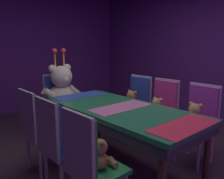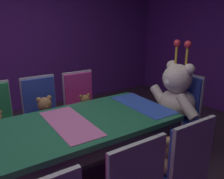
{
  "view_description": "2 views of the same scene",
  "coord_description": "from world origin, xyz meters",
  "px_view_note": "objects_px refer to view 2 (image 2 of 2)",
  "views": [
    {
      "loc": [
        -1.85,
        -1.94,
        1.48
      ],
      "look_at": [
        0.14,
        0.32,
        0.89
      ],
      "focal_mm": 37.76,
      "sensor_mm": 36.0,
      "label": 1
    },
    {
      "loc": [
        1.8,
        -0.73,
        1.65
      ],
      "look_at": [
        -0.19,
        0.58,
        0.91
      ],
      "focal_mm": 37.29,
      "sensor_mm": 36.0,
      "label": 2
    }
  ],
  "objects_px": {
    "teddy_left_2": "(86,106)",
    "teddy_right_2": "(167,157)",
    "throne_chair": "(184,105)",
    "king_teddy_bear": "(175,95)",
    "chair_left_2": "(81,101)",
    "chair_left_1": "(42,108)",
    "chair_right_2": "(182,166)",
    "banquet_table": "(70,132)",
    "teddy_left_1": "(46,112)"
  },
  "relations": [
    {
      "from": "teddy_left_2",
      "to": "teddy_right_2",
      "type": "bearing_deg",
      "value": -0.05
    },
    {
      "from": "throne_chair",
      "to": "king_teddy_bear",
      "type": "xyz_separation_m",
      "value": [
        0.0,
        -0.17,
        0.16
      ]
    },
    {
      "from": "chair_left_2",
      "to": "chair_left_1",
      "type": "bearing_deg",
      "value": -92.64
    },
    {
      "from": "chair_left_1",
      "to": "chair_right_2",
      "type": "height_order",
      "value": "same"
    },
    {
      "from": "chair_right_2",
      "to": "banquet_table",
      "type": "bearing_deg",
      "value": 31.0
    },
    {
      "from": "chair_left_1",
      "to": "teddy_left_2",
      "type": "height_order",
      "value": "chair_left_1"
    },
    {
      "from": "banquet_table",
      "to": "teddy_right_2",
      "type": "height_order",
      "value": "teddy_right_2"
    },
    {
      "from": "teddy_left_2",
      "to": "teddy_left_1",
      "type": "bearing_deg",
      "value": -92.17
    },
    {
      "from": "banquet_table",
      "to": "chair_left_1",
      "type": "relative_size",
      "value": 2.05
    },
    {
      "from": "chair_left_1",
      "to": "chair_right_2",
      "type": "xyz_separation_m",
      "value": [
        1.71,
        0.51,
        0.0
      ]
    },
    {
      "from": "teddy_left_1",
      "to": "chair_right_2",
      "type": "relative_size",
      "value": 0.35
    },
    {
      "from": "chair_left_2",
      "to": "teddy_right_2",
      "type": "distance_m",
      "value": 1.54
    },
    {
      "from": "teddy_left_1",
      "to": "teddy_right_2",
      "type": "bearing_deg",
      "value": 19.72
    },
    {
      "from": "teddy_left_2",
      "to": "king_teddy_bear",
      "type": "height_order",
      "value": "king_teddy_bear"
    },
    {
      "from": "chair_left_2",
      "to": "chair_right_2",
      "type": "bearing_deg",
      "value": -0.04
    },
    {
      "from": "chair_left_1",
      "to": "teddy_right_2",
      "type": "height_order",
      "value": "chair_left_1"
    },
    {
      "from": "banquet_table",
      "to": "teddy_left_1",
      "type": "bearing_deg",
      "value": 179.83
    },
    {
      "from": "banquet_table",
      "to": "king_teddy_bear",
      "type": "distance_m",
      "value": 1.38
    },
    {
      "from": "teddy_left_1",
      "to": "throne_chair",
      "type": "relative_size",
      "value": 0.35
    },
    {
      "from": "chair_right_2",
      "to": "throne_chair",
      "type": "xyz_separation_m",
      "value": [
        -0.85,
        1.03,
        0.0
      ]
    },
    {
      "from": "teddy_right_2",
      "to": "king_teddy_bear",
      "type": "relative_size",
      "value": 0.35
    },
    {
      "from": "banquet_table",
      "to": "king_teddy_bear",
      "type": "height_order",
      "value": "king_teddy_bear"
    },
    {
      "from": "banquet_table",
      "to": "king_teddy_bear",
      "type": "xyz_separation_m",
      "value": [
        0.0,
        1.37,
        0.11
      ]
    },
    {
      "from": "teddy_right_2",
      "to": "teddy_left_2",
      "type": "bearing_deg",
      "value": -0.05
    },
    {
      "from": "throne_chair",
      "to": "king_teddy_bear",
      "type": "relative_size",
      "value": 1.04
    },
    {
      "from": "chair_left_1",
      "to": "chair_right_2",
      "type": "relative_size",
      "value": 1.0
    },
    {
      "from": "chair_right_2",
      "to": "teddy_right_2",
      "type": "height_order",
      "value": "chair_right_2"
    },
    {
      "from": "banquet_table",
      "to": "king_teddy_bear",
      "type": "bearing_deg",
      "value": 90.0
    },
    {
      "from": "chair_left_2",
      "to": "throne_chair",
      "type": "bearing_deg",
      "value": 50.85
    },
    {
      "from": "chair_left_2",
      "to": "throne_chair",
      "type": "relative_size",
      "value": 1.0
    },
    {
      "from": "chair_left_2",
      "to": "king_teddy_bear",
      "type": "distance_m",
      "value": 1.21
    },
    {
      "from": "teddy_right_2",
      "to": "king_teddy_bear",
      "type": "height_order",
      "value": "king_teddy_bear"
    },
    {
      "from": "chair_left_2",
      "to": "throne_chair",
      "type": "distance_m",
      "value": 1.33
    },
    {
      "from": "banquet_table",
      "to": "chair_left_1",
      "type": "xyz_separation_m",
      "value": [
        -0.86,
        0.0,
        -0.05
      ]
    },
    {
      "from": "teddy_left_2",
      "to": "throne_chair",
      "type": "bearing_deg",
      "value": 55.96
    },
    {
      "from": "teddy_left_1",
      "to": "throne_chair",
      "type": "xyz_separation_m",
      "value": [
        0.72,
        1.54,
        -0.0
      ]
    },
    {
      "from": "teddy_left_1",
      "to": "chair_left_2",
      "type": "xyz_separation_m",
      "value": [
        -0.12,
        0.51,
        -0.0
      ]
    },
    {
      "from": "throne_chair",
      "to": "king_teddy_bear",
      "type": "distance_m",
      "value": 0.24
    },
    {
      "from": "teddy_right_2",
      "to": "king_teddy_bear",
      "type": "distance_m",
      "value": 1.12
    },
    {
      "from": "teddy_left_1",
      "to": "teddy_left_2",
      "type": "relative_size",
      "value": 1.22
    },
    {
      "from": "teddy_left_2",
      "to": "chair_left_1",
      "type": "bearing_deg",
      "value": -108.02
    },
    {
      "from": "teddy_left_2",
      "to": "king_teddy_bear",
      "type": "distance_m",
      "value": 1.12
    },
    {
      "from": "throne_chair",
      "to": "king_teddy_bear",
      "type": "height_order",
      "value": "king_teddy_bear"
    },
    {
      "from": "teddy_right_2",
      "to": "chair_left_1",
      "type": "bearing_deg",
      "value": 18.0
    },
    {
      "from": "teddy_left_1",
      "to": "chair_left_2",
      "type": "bearing_deg",
      "value": 103.56
    },
    {
      "from": "banquet_table",
      "to": "chair_right_2",
      "type": "distance_m",
      "value": 1.0
    },
    {
      "from": "teddy_left_1",
      "to": "throne_chair",
      "type": "bearing_deg",
      "value": 65.1
    },
    {
      "from": "king_teddy_bear",
      "to": "teddy_right_2",
      "type": "bearing_deg",
      "value": 39.39
    },
    {
      "from": "throne_chair",
      "to": "chair_left_1",
      "type": "bearing_deg",
      "value": -29.23
    },
    {
      "from": "teddy_right_2",
      "to": "chair_left_2",
      "type": "bearing_deg",
      "value": -0.05
    }
  ]
}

